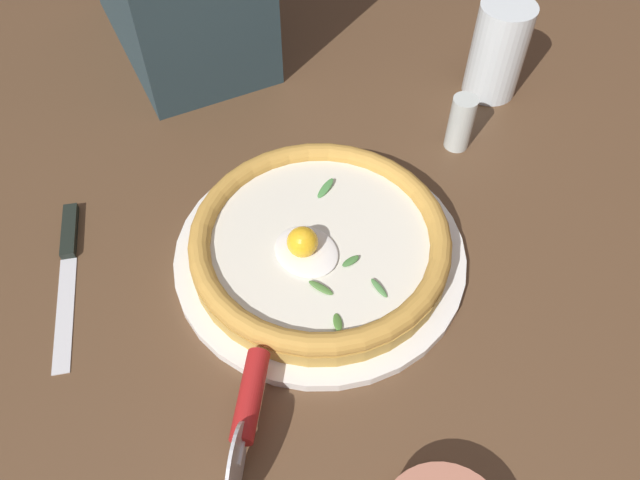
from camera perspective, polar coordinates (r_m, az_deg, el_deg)
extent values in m
cube|color=brown|center=(0.70, 3.60, -3.83)|extent=(2.40, 2.40, 0.03)
cylinder|color=white|center=(0.70, 0.00, -1.31)|extent=(0.33, 0.33, 0.01)
cylinder|color=#BE9442|center=(0.69, 0.00, -0.54)|extent=(0.29, 0.29, 0.02)
torus|color=gold|center=(0.67, 0.00, 0.26)|extent=(0.29, 0.29, 0.02)
cylinder|color=white|center=(0.68, 0.00, 0.05)|extent=(0.24, 0.24, 0.00)
ellipsoid|color=white|center=(0.66, -1.27, -1.05)|extent=(0.07, 0.06, 0.01)
sphere|color=yellow|center=(0.65, -1.63, -0.18)|extent=(0.03, 0.03, 0.03)
ellipsoid|color=#467A3E|center=(0.64, 5.47, -4.43)|extent=(0.03, 0.01, 0.01)
ellipsoid|color=#458441|center=(0.72, 0.51, 4.80)|extent=(0.02, 0.03, 0.01)
ellipsoid|color=#427938|center=(0.65, 2.82, -1.93)|extent=(0.01, 0.02, 0.01)
ellipsoid|color=#55903A|center=(0.61, 1.64, -7.59)|extent=(0.02, 0.02, 0.01)
ellipsoid|color=#497835|center=(0.63, 0.08, -4.43)|extent=(0.03, 0.02, 0.01)
cylinder|color=silver|center=(0.56, -7.74, -19.88)|extent=(0.05, 0.06, 0.07)
cylinder|color=silver|center=(0.57, -7.52, -18.93)|extent=(0.02, 0.02, 0.01)
cylinder|color=#AE1D1D|center=(0.58, -6.43, -14.05)|extent=(0.07, 0.08, 0.02)
cube|color=silver|center=(0.72, -22.48, -6.20)|extent=(0.13, 0.09, 0.00)
cube|color=black|center=(0.78, -22.10, 0.79)|extent=(0.08, 0.05, 0.01)
cylinder|color=silver|center=(0.91, 16.09, 16.46)|extent=(0.07, 0.07, 0.13)
cylinder|color=white|center=(0.93, 15.60, 14.68)|extent=(0.07, 0.07, 0.06)
cylinder|color=silver|center=(0.82, 12.84, 10.49)|extent=(0.03, 0.03, 0.08)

